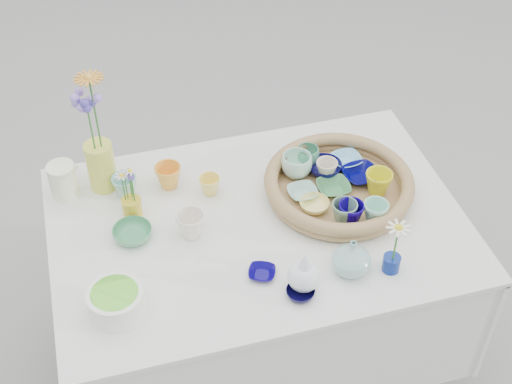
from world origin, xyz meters
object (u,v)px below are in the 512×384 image
object	(u,v)px
display_table	(257,365)
tall_vase_yellow	(101,166)
bud_vase_seafoam	(352,257)
wicker_tray	(339,185)

from	to	relation	value
display_table	tall_vase_yellow	world-z (taller)	tall_vase_yellow
bud_vase_seafoam	tall_vase_yellow	world-z (taller)	tall_vase_yellow
wicker_tray	bud_vase_seafoam	size ratio (longest dim) A/B	4.07
bud_vase_seafoam	tall_vase_yellow	bearing A→B (deg)	138.74
bud_vase_seafoam	wicker_tray	bearing A→B (deg)	75.69
display_table	wicker_tray	size ratio (longest dim) A/B	2.66
display_table	bud_vase_seafoam	world-z (taller)	bud_vase_seafoam
wicker_tray	tall_vase_yellow	xyz separation A→B (m)	(-0.71, 0.24, 0.05)
wicker_tray	bud_vase_seafoam	xyz separation A→B (m)	(-0.08, -0.31, 0.02)
tall_vase_yellow	wicker_tray	bearing A→B (deg)	-18.71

